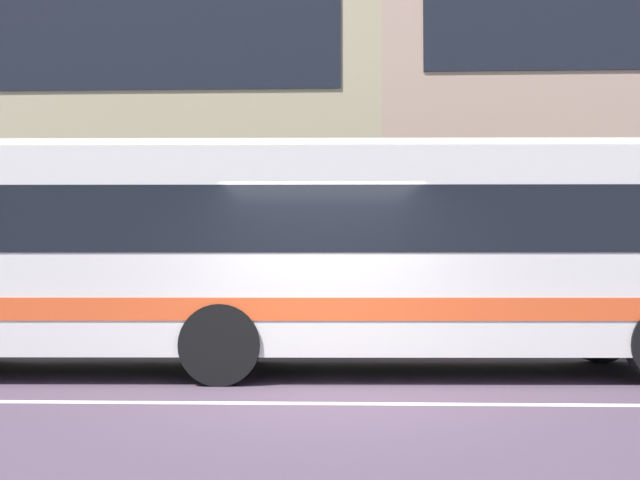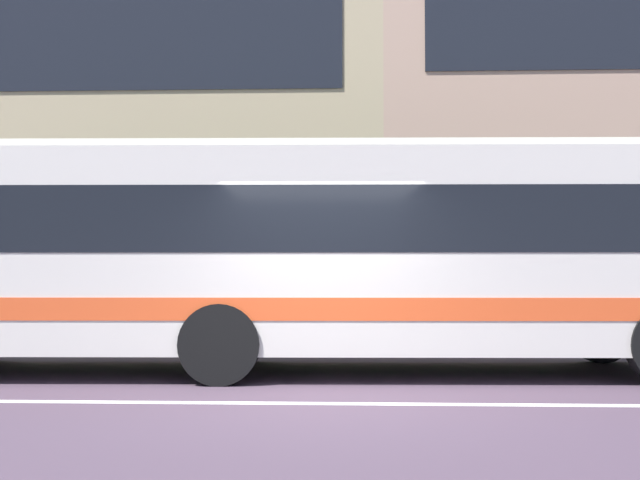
% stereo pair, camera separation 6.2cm
% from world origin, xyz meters
% --- Properties ---
extents(ground_plane, '(160.00, 160.00, 0.00)m').
position_xyz_m(ground_plane, '(0.00, 0.00, 0.00)').
color(ground_plane, '#463644').
extents(lane_centre_line, '(60.00, 0.16, 0.01)m').
position_xyz_m(lane_centre_line, '(0.00, 0.00, 0.00)').
color(lane_centre_line, silver).
rests_on(lane_centre_line, ground_plane).
extents(hedge_row_far, '(20.88, 1.10, 0.91)m').
position_xyz_m(hedge_row_far, '(-1.04, 6.18, 0.46)').
color(hedge_row_far, '#326C32').
rests_on(hedge_row_far, ground_plane).
extents(transit_bus, '(11.63, 2.88, 3.07)m').
position_xyz_m(transit_bus, '(-0.58, 2.42, 1.70)').
color(transit_bus, beige).
rests_on(transit_bus, ground_plane).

